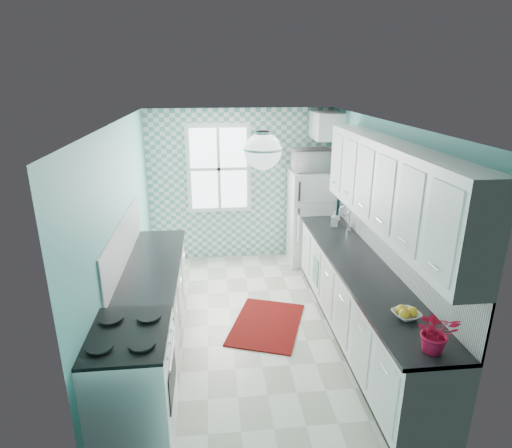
{
  "coord_description": "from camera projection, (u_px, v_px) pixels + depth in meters",
  "views": [
    {
      "loc": [
        -0.48,
        -4.68,
        2.97
      ],
      "look_at": [
        0.05,
        0.25,
        1.25
      ],
      "focal_mm": 30.0,
      "sensor_mm": 36.0,
      "label": 1
    }
  ],
  "objects": [
    {
      "name": "floor",
      "position": [
        254.0,
        324.0,
        5.42
      ],
      "size": [
        3.0,
        4.4,
        0.02
      ],
      "primitive_type": "cube",
      "color": "silver",
      "rests_on": "ground"
    },
    {
      "name": "ceiling",
      "position": [
        254.0,
        121.0,
        4.59
      ],
      "size": [
        3.0,
        4.4,
        0.02
      ],
      "primitive_type": "cube",
      "color": "white",
      "rests_on": "wall_back"
    },
    {
      "name": "wall_back",
      "position": [
        240.0,
        186.0,
        7.08
      ],
      "size": [
        3.0,
        0.02,
        2.5
      ],
      "primitive_type": "cube",
      "color": "#5BA9A5",
      "rests_on": "floor"
    },
    {
      "name": "wall_front",
      "position": [
        287.0,
        341.0,
        2.93
      ],
      "size": [
        3.0,
        0.02,
        2.5
      ],
      "primitive_type": "cube",
      "color": "#5BA9A5",
      "rests_on": "floor"
    },
    {
      "name": "wall_left",
      "position": [
        122.0,
        236.0,
        4.85
      ],
      "size": [
        0.02,
        4.4,
        2.5
      ],
      "primitive_type": "cube",
      "color": "#5BA9A5",
      "rests_on": "floor"
    },
    {
      "name": "wall_right",
      "position": [
        378.0,
        227.0,
        5.16
      ],
      "size": [
        0.02,
        4.4,
        2.5
      ],
      "primitive_type": "cube",
      "color": "#5BA9A5",
      "rests_on": "floor"
    },
    {
      "name": "accent_wall",
      "position": [
        240.0,
        186.0,
        7.06
      ],
      "size": [
        3.0,
        0.01,
        2.5
      ],
      "primitive_type": "cube",
      "color": "#63A194",
      "rests_on": "wall_back"
    },
    {
      "name": "window",
      "position": [
        219.0,
        169.0,
        6.9
      ],
      "size": [
        1.04,
        0.05,
        1.44
      ],
      "color": "white",
      "rests_on": "wall_back"
    },
    {
      "name": "backsplash_right",
      "position": [
        389.0,
        243.0,
        4.8
      ],
      "size": [
        0.02,
        3.6,
        0.51
      ],
      "primitive_type": "cube",
      "color": "white",
      "rests_on": "wall_right"
    },
    {
      "name": "backsplash_left",
      "position": [
        123.0,
        243.0,
        4.8
      ],
      "size": [
        0.02,
        2.15,
        0.51
      ],
      "primitive_type": "cube",
      "color": "white",
      "rests_on": "wall_left"
    },
    {
      "name": "upper_cabinets_right",
      "position": [
        390.0,
        187.0,
        4.36
      ],
      "size": [
        0.33,
        3.2,
        0.9
      ],
      "primitive_type": "cube",
      "color": "white",
      "rests_on": "wall_right"
    },
    {
      "name": "upper_cabinet_fridge",
      "position": [
        326.0,
        126.0,
        6.53
      ],
      "size": [
        0.4,
        0.74,
        0.4
      ],
      "primitive_type": "cube",
      "color": "white",
      "rests_on": "wall_right"
    },
    {
      "name": "ceiling_light",
      "position": [
        263.0,
        151.0,
        3.9
      ],
      "size": [
        0.34,
        0.34,
        0.35
      ],
      "color": "silver",
      "rests_on": "ceiling"
    },
    {
      "name": "base_cabinets_right",
      "position": [
        359.0,
        303.0,
        5.01
      ],
      "size": [
        0.6,
        3.6,
        0.9
      ],
      "primitive_type": "cube",
      "color": "white",
      "rests_on": "floor"
    },
    {
      "name": "countertop_right",
      "position": [
        361.0,
        267.0,
        4.86
      ],
      "size": [
        0.63,
        3.6,
        0.04
      ],
      "primitive_type": "cube",
      "color": "black",
      "rests_on": "base_cabinets_right"
    },
    {
      "name": "base_cabinets_left",
      "position": [
        154.0,
        300.0,
        5.08
      ],
      "size": [
        0.6,
        2.15,
        0.9
      ],
      "primitive_type": "cube",
      "color": "white",
      "rests_on": "floor"
    },
    {
      "name": "countertop_left",
      "position": [
        153.0,
        264.0,
        4.92
      ],
      "size": [
        0.63,
        2.15,
        0.04
      ],
      "primitive_type": "cube",
      "color": "black",
      "rests_on": "base_cabinets_left"
    },
    {
      "name": "fridge",
      "position": [
        310.0,
        218.0,
        6.99
      ],
      "size": [
        0.67,
        0.67,
        1.55
      ],
      "rotation": [
        0.0,
        0.0,
        0.06
      ],
      "color": "silver",
      "rests_on": "floor"
    },
    {
      "name": "stove",
      "position": [
        132.0,
        384.0,
        3.58
      ],
      "size": [
        0.67,
        0.84,
        1.02
      ],
      "rotation": [
        0.0,
        0.0,
        -0.06
      ],
      "color": "white",
      "rests_on": "floor"
    },
    {
      "name": "sink",
      "position": [
        337.0,
        234.0,
        5.82
      ],
      "size": [
        0.44,
        0.37,
        0.53
      ],
      "rotation": [
        0.0,
        0.0,
        -0.04
      ],
      "color": "silver",
      "rests_on": "countertop_right"
    },
    {
      "name": "rug",
      "position": [
        267.0,
        324.0,
        5.39
      ],
      "size": [
        1.14,
        1.35,
        0.02
      ],
      "primitive_type": "cube",
      "rotation": [
        0.0,
        0.0,
        -0.34
      ],
      "color": "maroon",
      "rests_on": "floor"
    },
    {
      "name": "dish_towel",
      "position": [
        316.0,
        270.0,
        5.78
      ],
      "size": [
        0.03,
        0.26,
        0.39
      ],
      "primitive_type": "cube",
      "rotation": [
        0.0,
        0.0,
        0.06
      ],
      "color": "teal",
      "rests_on": "base_cabinets_right"
    },
    {
      "name": "fruit_bowl",
      "position": [
        406.0,
        315.0,
        3.79
      ],
      "size": [
        0.29,
        0.29,
        0.06
      ],
      "primitive_type": "imported",
      "rotation": [
        0.0,
        0.0,
        0.26
      ],
      "color": "silver",
      "rests_on": "countertop_right"
    },
    {
      "name": "potted_plant",
      "position": [
        436.0,
        332.0,
        3.28
      ],
      "size": [
        0.35,
        0.32,
        0.35
      ],
      "primitive_type": "imported",
      "rotation": [
        0.0,
        0.0,
        -0.18
      ],
      "color": "red",
      "rests_on": "countertop_right"
    },
    {
      "name": "soap_bottle",
      "position": [
        335.0,
        219.0,
        6.08
      ],
      "size": [
        0.12,
        0.12,
        0.22
      ],
      "primitive_type": "imported",
      "rotation": [
        0.0,
        0.0,
        -0.29
      ],
      "color": "#98AFC5",
      "rests_on": "countertop_right"
    },
    {
      "name": "microwave",
      "position": [
        313.0,
        160.0,
        6.68
      ],
      "size": [
        0.64,
        0.45,
        0.34
      ],
      "primitive_type": "imported",
      "rotation": [
        0.0,
        0.0,
        3.18
      ],
      "color": "white",
      "rests_on": "fridge"
    }
  ]
}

